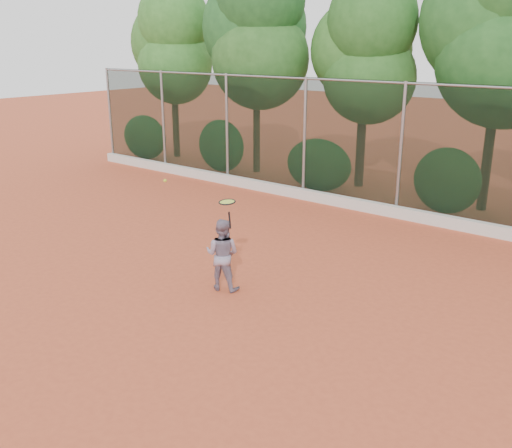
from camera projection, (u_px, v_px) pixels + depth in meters
The scene contains 7 objects.
ground at pixel (221, 305), 10.08m from camera, with size 80.00×80.00×0.00m, color #C04E2D.
concrete_curb at pixel (393, 211), 15.10m from camera, with size 24.00×0.20×0.30m, color beige.
tennis_player at pixel (222, 254), 10.54m from camera, with size 0.66×0.52×1.37m, color gray.
chainlink_fence at pixel (401, 146), 14.72m from camera, with size 24.09×0.09×3.50m.
foliage_backdrop at pixel (421, 43), 15.74m from camera, with size 23.70×3.63×7.55m.
tennis_racket at pixel (227, 204), 9.98m from camera, with size 0.36×0.36×0.53m.
tennis_ball_in_flight at pixel (165, 181), 11.63m from camera, with size 0.07×0.07×0.07m.
Camera 1 is at (6.22, -6.76, 4.43)m, focal length 40.00 mm.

